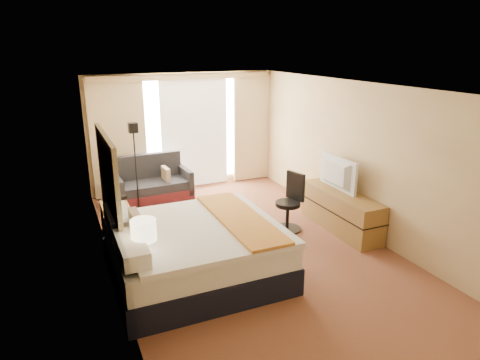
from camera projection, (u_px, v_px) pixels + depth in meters
name	position (u px, v px, depth m)	size (l,w,h in m)	color
floor	(248.00, 248.00, 7.00)	(4.20, 7.00, 0.02)	#4F1816
ceiling	(249.00, 86.00, 6.21)	(4.20, 7.00, 0.02)	silver
wall_back	(183.00, 132.00, 9.66)	(4.20, 0.02, 2.60)	#D2BD80
wall_front	(424.00, 281.00, 3.55)	(4.20, 0.02, 2.60)	#D2BD80
wall_left	(108.00, 190.00, 5.80)	(0.02, 7.00, 2.60)	#D2BD80
wall_right	(358.00, 158.00, 7.41)	(0.02, 7.00, 2.60)	#D2BD80
headboard	(109.00, 186.00, 6.00)	(0.06, 1.85, 1.50)	black
nightstand_left	(146.00, 291.00, 5.28)	(0.45, 0.52, 0.55)	brown
nightstand_right	(116.00, 219.00, 7.46)	(0.45, 0.52, 0.55)	brown
media_dresser	(341.00, 211.00, 7.60)	(0.50, 1.80, 0.70)	brown
window	(194.00, 130.00, 9.72)	(2.30, 0.02, 2.30)	white
curtains	(184.00, 128.00, 9.53)	(4.12, 0.19, 2.56)	beige
bed	(195.00, 251.00, 6.01)	(2.29, 2.10, 1.11)	black
loveseat	(153.00, 187.00, 9.00)	(1.59, 0.91, 0.97)	#56181C
floor_lamp	(135.00, 150.00, 8.12)	(0.23, 0.23, 1.79)	black
desk_chair	(290.00, 205.00, 7.59)	(0.51, 0.50, 1.04)	black
lamp_left	(144.00, 231.00, 5.11)	(0.31, 0.31, 0.64)	black
lamp_right	(111.00, 182.00, 7.20)	(0.25, 0.25, 0.53)	black
tissue_box	(156.00, 269.00, 5.15)	(0.11, 0.11, 0.10)	#8EB5DC
telephone	(120.00, 198.00, 7.57)	(0.19, 0.15, 0.07)	black
television	(333.00, 173.00, 7.59)	(1.03, 0.13, 0.59)	black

